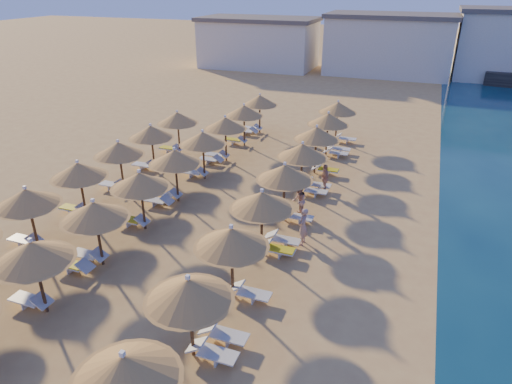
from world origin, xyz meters
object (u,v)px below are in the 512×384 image
at_px(parasol_row_east, 274,186).
at_px(beachgoer_b, 299,201).
at_px(beachgoer_c, 325,178).
at_px(beachgoer_a, 303,227).
at_px(parasol_row_west, 158,169).

xyz_separation_m(parasol_row_east, beachgoer_b, (0.62, 2.29, -1.69)).
bearing_deg(parasol_row_east, beachgoer_b, 74.96).
bearing_deg(beachgoer_c, beachgoer_a, -23.40).
distance_m(beachgoer_a, beachgoer_b, 2.73).
bearing_deg(parasol_row_east, beachgoer_a, -10.52).
distance_m(parasol_row_east, parasol_row_west, 6.11).
relative_size(beachgoer_a, beachgoer_b, 1.04).
relative_size(parasol_row_west, beachgoer_b, 18.49).
bearing_deg(beachgoer_a, parasol_row_east, -101.89).
relative_size(parasol_row_east, beachgoer_b, 18.49).
bearing_deg(beachgoer_a, beachgoer_b, -161.98).
distance_m(beachgoer_c, beachgoer_b, 3.40).
bearing_deg(parasol_row_east, parasol_row_west, 180.00).
bearing_deg(beachgoer_c, parasol_row_east, -38.53).
bearing_deg(beachgoer_a, beachgoer_c, -178.25).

